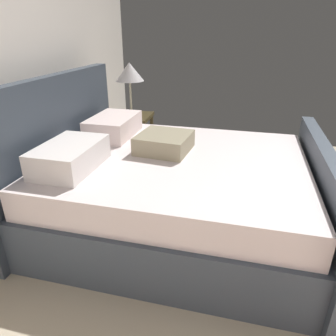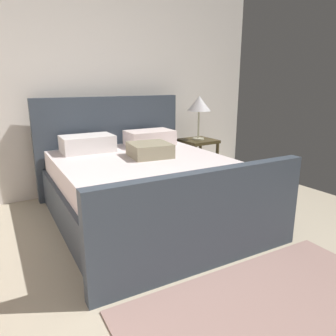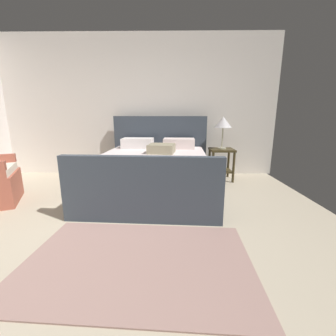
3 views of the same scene
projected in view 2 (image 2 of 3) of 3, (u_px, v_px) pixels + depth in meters
wall_back at (64, 81)px, 3.83m from camera, size 5.55×0.12×2.76m
bed at (144, 185)px, 3.29m from camera, size 1.93×2.25×1.20m
nightstand_right at (198, 153)px, 4.48m from camera, size 0.44×0.44×0.60m
table_lamp_right at (199, 105)px, 4.31m from camera, size 0.32×0.32×0.59m
area_rug at (287, 321)px, 1.90m from camera, size 1.95×1.32×0.01m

